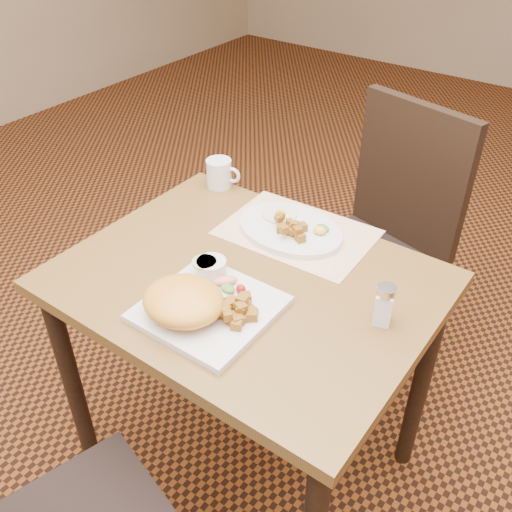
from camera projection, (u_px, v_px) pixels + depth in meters
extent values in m
plane|color=black|center=(249.00, 459.00, 1.85)|extent=(8.00, 8.00, 0.00)
cube|color=brown|center=(246.00, 283.00, 1.41)|extent=(0.90, 0.70, 0.03)
cylinder|color=black|center=(73.00, 386.00, 1.63)|extent=(0.05, 0.05, 0.71)
cylinder|color=black|center=(208.00, 280.00, 2.02)|extent=(0.05, 0.05, 0.71)
cylinder|color=black|center=(421.00, 383.00, 1.64)|extent=(0.05, 0.05, 0.71)
cylinder|color=black|center=(128.00, 508.00, 1.49)|extent=(0.04, 0.04, 0.42)
cube|color=black|center=(362.00, 264.00, 1.95)|extent=(0.51, 0.51, 0.05)
cylinder|color=black|center=(426.00, 320.00, 2.07)|extent=(0.04, 0.04, 0.42)
cylinder|color=black|center=(359.00, 368.00, 1.88)|extent=(0.04, 0.04, 0.42)
cylinder|color=black|center=(352.00, 273.00, 2.29)|extent=(0.04, 0.04, 0.42)
cylinder|color=black|center=(286.00, 312.00, 2.10)|extent=(0.04, 0.04, 0.42)
cube|color=black|center=(411.00, 176.00, 1.89)|extent=(0.42, 0.14, 0.50)
cube|color=white|center=(297.00, 232.00, 1.56)|extent=(0.41, 0.30, 0.00)
cube|color=silver|center=(209.00, 309.00, 1.30)|extent=(0.28, 0.28, 0.02)
ellipsoid|color=gold|center=(183.00, 301.00, 1.25)|extent=(0.19, 0.17, 0.07)
ellipsoid|color=gold|center=(187.00, 318.00, 1.24)|extent=(0.08, 0.07, 0.03)
ellipsoid|color=gold|center=(173.00, 291.00, 1.32)|extent=(0.08, 0.07, 0.03)
cylinder|color=silver|center=(212.00, 268.00, 1.38)|extent=(0.07, 0.07, 0.04)
cylinder|color=beige|center=(204.00, 262.00, 1.37)|extent=(0.06, 0.06, 0.01)
ellipsoid|color=#387223|center=(228.00, 288.00, 1.33)|extent=(0.04, 0.03, 0.01)
ellipsoid|color=red|center=(241.00, 289.00, 1.32)|extent=(0.03, 0.03, 0.03)
ellipsoid|color=#F28C72|center=(225.00, 280.00, 1.35)|extent=(0.06, 0.06, 0.02)
cylinder|color=white|center=(280.00, 214.00, 1.60)|extent=(0.10, 0.10, 0.01)
ellipsoid|color=yellow|center=(280.00, 212.00, 1.59)|extent=(0.03, 0.03, 0.01)
ellipsoid|color=#387223|center=(323.00, 228.00, 1.54)|extent=(0.04, 0.04, 0.01)
ellipsoid|color=yellow|center=(320.00, 230.00, 1.52)|extent=(0.04, 0.03, 0.02)
cube|color=white|center=(383.00, 309.00, 1.25)|extent=(0.05, 0.05, 0.08)
cylinder|color=silver|center=(386.00, 291.00, 1.22)|extent=(0.05, 0.05, 0.02)
cylinder|color=silver|center=(219.00, 173.00, 1.75)|extent=(0.08, 0.08, 0.09)
torus|color=silver|center=(232.00, 175.00, 1.73)|extent=(0.05, 0.02, 0.05)
cube|color=#9F6419|center=(225.00, 310.00, 1.27)|extent=(0.03, 0.03, 0.02)
cube|color=#9F6419|center=(246.00, 297.00, 1.30)|extent=(0.03, 0.03, 0.02)
cube|color=#9F6419|center=(244.00, 318.00, 1.25)|extent=(0.03, 0.03, 0.02)
cube|color=#9F6419|center=(232.00, 316.00, 1.25)|extent=(0.02, 0.02, 0.02)
cube|color=#9F6419|center=(223.00, 312.00, 1.26)|extent=(0.03, 0.03, 0.02)
cube|color=#9F6419|center=(242.00, 314.00, 1.26)|extent=(0.02, 0.02, 0.02)
cube|color=#9F6419|center=(246.00, 305.00, 1.28)|extent=(0.02, 0.02, 0.02)
cube|color=#9F6419|center=(231.00, 302.00, 1.29)|extent=(0.03, 0.03, 0.02)
cube|color=#9F6419|center=(241.00, 313.00, 1.26)|extent=(0.03, 0.03, 0.02)
cube|color=#9F6419|center=(236.00, 313.00, 1.26)|extent=(0.03, 0.03, 0.02)
cube|color=#9F6419|center=(237.00, 325.00, 1.23)|extent=(0.03, 0.03, 0.02)
cube|color=#9F6419|center=(240.00, 310.00, 1.25)|extent=(0.03, 0.03, 0.02)
cube|color=#9F6419|center=(224.00, 311.00, 1.24)|extent=(0.02, 0.02, 0.02)
cube|color=#9F6419|center=(242.00, 312.00, 1.26)|extent=(0.02, 0.02, 0.02)
cube|color=#9F6419|center=(252.00, 311.00, 1.26)|extent=(0.03, 0.03, 0.02)
cube|color=#9F6419|center=(227.00, 316.00, 1.23)|extent=(0.03, 0.03, 0.02)
cube|color=#9F6419|center=(238.00, 320.00, 1.24)|extent=(0.03, 0.03, 0.02)
cube|color=#9F6419|center=(242.00, 301.00, 1.26)|extent=(0.03, 0.02, 0.02)
cube|color=#9F6419|center=(237.00, 317.00, 1.25)|extent=(0.03, 0.02, 0.02)
cube|color=#9F6419|center=(241.00, 308.00, 1.25)|extent=(0.03, 0.03, 0.02)
cube|color=#9F6419|center=(252.00, 315.00, 1.25)|extent=(0.03, 0.04, 0.02)
cube|color=#9F6419|center=(232.00, 319.00, 1.24)|extent=(0.02, 0.03, 0.02)
cube|color=#9F6419|center=(236.00, 308.00, 1.27)|extent=(0.03, 0.03, 0.02)
cube|color=#9F6419|center=(227.00, 305.00, 1.25)|extent=(0.03, 0.03, 0.02)
cube|color=#9F6419|center=(290.00, 222.00, 1.55)|extent=(0.02, 0.02, 0.02)
cube|color=#9F6419|center=(280.00, 216.00, 1.55)|extent=(0.02, 0.02, 0.02)
cube|color=#9F6419|center=(296.00, 230.00, 1.52)|extent=(0.03, 0.03, 0.02)
cube|color=#9F6419|center=(294.00, 229.00, 1.52)|extent=(0.02, 0.02, 0.02)
cube|color=#9F6419|center=(279.00, 218.00, 1.54)|extent=(0.03, 0.03, 0.02)
cube|color=#9F6419|center=(293.00, 227.00, 1.53)|extent=(0.03, 0.03, 0.02)
cube|color=#9F6419|center=(298.00, 231.00, 1.49)|extent=(0.03, 0.03, 0.02)
cube|color=#9F6419|center=(284.00, 230.00, 1.49)|extent=(0.03, 0.03, 0.02)
cube|color=#9F6419|center=(300.00, 237.00, 1.49)|extent=(0.03, 0.03, 0.02)
cube|color=#9F6419|center=(291.00, 229.00, 1.53)|extent=(0.03, 0.03, 0.02)
cube|color=#9F6419|center=(291.00, 232.00, 1.52)|extent=(0.03, 0.02, 0.02)
cube|color=#9F6419|center=(302.00, 227.00, 1.53)|extent=(0.03, 0.03, 0.02)
cube|color=#9F6419|center=(295.00, 225.00, 1.52)|extent=(0.02, 0.03, 0.02)
cube|color=#9F6419|center=(292.00, 229.00, 1.53)|extent=(0.02, 0.02, 0.02)
cube|color=#9F6419|center=(281.00, 228.00, 1.53)|extent=(0.03, 0.03, 0.02)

